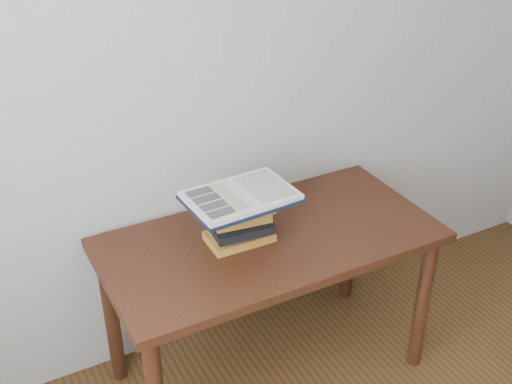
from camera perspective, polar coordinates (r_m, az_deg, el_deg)
desk at (r=2.51m, az=1.25°, el=-5.83°), size 1.29×0.64×0.69m
book_stack at (r=2.38m, az=-1.60°, el=-2.41°), size 0.25×0.21×0.19m
open_book at (r=2.30m, az=-1.37°, el=-0.41°), size 0.40×0.29×0.03m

